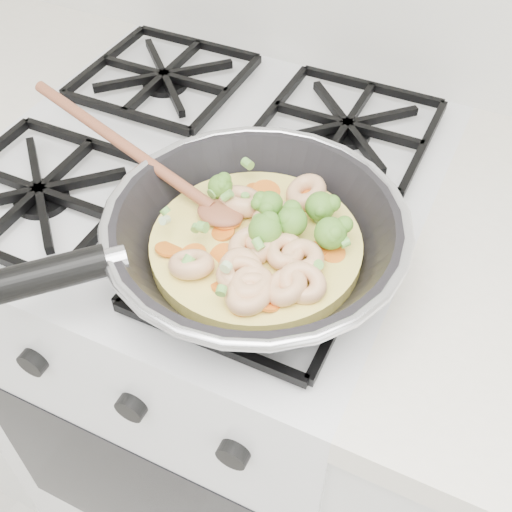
% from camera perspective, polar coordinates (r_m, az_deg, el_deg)
% --- Properties ---
extents(stove, '(0.60, 0.60, 0.92)m').
position_cam_1_polar(stove, '(1.19, -3.52, -8.70)').
color(stove, white).
rests_on(stove, ground).
extents(skillet, '(0.50, 0.43, 0.10)m').
position_cam_1_polar(skillet, '(0.67, -0.39, 1.63)').
color(skillet, black).
rests_on(skillet, stove).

